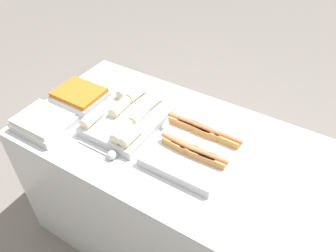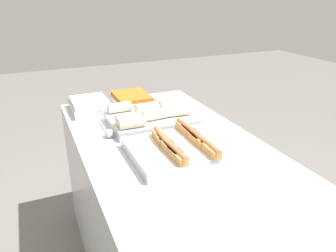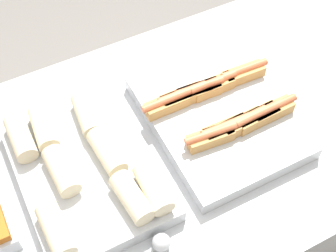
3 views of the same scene
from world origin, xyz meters
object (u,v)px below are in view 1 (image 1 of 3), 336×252
tray_wraps (129,116)px  tray_side_front (44,123)px  tray_hotdogs (196,144)px  serving_spoon_near (109,154)px  tray_side_back (80,96)px

tray_wraps → tray_side_front: tray_wraps is taller
tray_hotdogs → tray_wraps: size_ratio=1.03×
tray_wraps → tray_side_front: (-0.35, -0.27, -0.01)m
tray_side_front → tray_hotdogs: bearing=19.8°
tray_hotdogs → tray_side_front: tray_hotdogs is taller
tray_hotdogs → serving_spoon_near: tray_hotdogs is taller
tray_hotdogs → serving_spoon_near: bearing=-141.9°
serving_spoon_near → tray_hotdogs: bearing=38.1°
tray_side_front → tray_side_back: bearing=90.0°
tray_hotdogs → tray_wraps: (-0.40, -0.00, 0.00)m
serving_spoon_near → tray_wraps: bearing=104.7°
tray_side_front → tray_side_back: (0.00, 0.27, 0.00)m
tray_side_front → serving_spoon_near: bearing=1.4°
tray_wraps → serving_spoon_near: bearing=-75.3°
tray_hotdogs → serving_spoon_near: 0.43m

